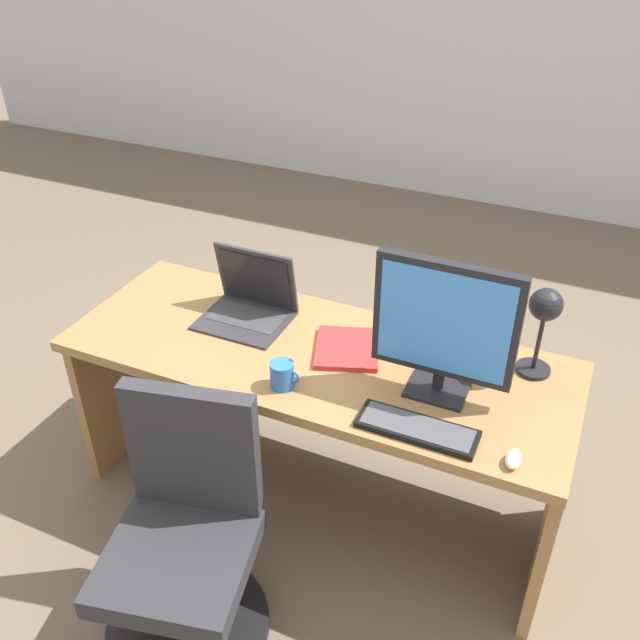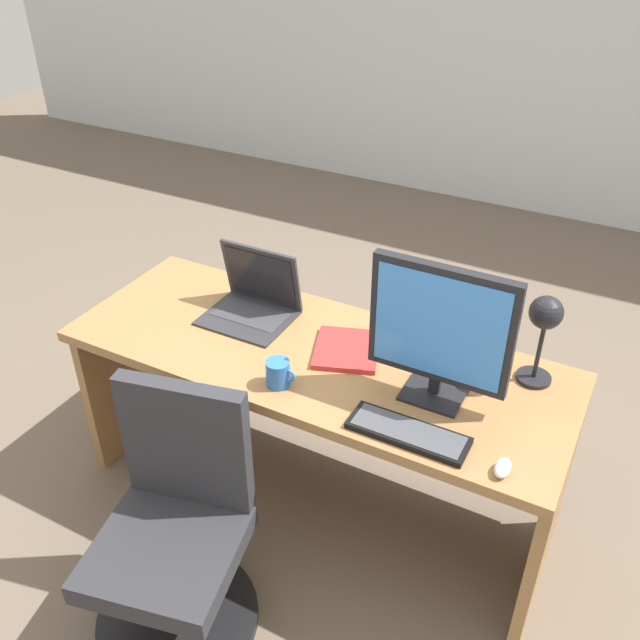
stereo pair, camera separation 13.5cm
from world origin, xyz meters
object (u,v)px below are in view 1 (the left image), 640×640
keyboard (417,429)px  mouse (514,459)px  desk (321,388)px  laptop (251,296)px  office_chair (186,549)px  book (347,348)px  coffee_mug (283,375)px  desk_lamp (544,315)px  monitor (445,325)px

keyboard → mouse: size_ratio=4.58×
desk → laptop: 0.45m
desk → office_chair: 0.77m
book → office_chair: size_ratio=0.35×
office_chair → keyboard: bearing=34.3°
desk → laptop: size_ratio=5.56×
laptop → coffee_mug: (0.32, -0.36, -0.03)m
laptop → desk_lamp: desk_lamp is taller
desk → office_chair: (-0.16, -0.73, -0.20)m
coffee_mug → laptop: bearing=131.5°
laptop → book: laptop is taller
monitor → coffee_mug: size_ratio=4.48×
desk → mouse: size_ratio=22.41×
monitor → mouse: size_ratio=5.89×
desk_lamp → book: bearing=-168.4°
book → keyboard: bearing=-40.3°
book → monitor: bearing=-14.1°
laptop → coffee_mug: 0.48m
laptop → book: (0.44, -0.08, -0.07)m
desk_lamp → office_chair: desk_lamp is taller
book → coffee_mug: size_ratio=2.89×
coffee_mug → desk: bearing=85.4°
monitor → desk_lamp: (0.28, 0.22, -0.02)m
desk_lamp → monitor: bearing=-141.1°
monitor → desk_lamp: size_ratio=1.42×
laptop → mouse: size_ratio=4.03×
desk_lamp → coffee_mug: 0.89m
monitor → coffee_mug: 0.57m
office_chair → monitor: bearing=45.8°
monitor → laptop: bearing=168.1°
keyboard → desk_lamp: (0.28, 0.44, 0.24)m
desk_lamp → office_chair: size_ratio=0.39×
desk → monitor: 0.67m
keyboard → coffee_mug: bearing=176.5°
monitor → book: bearing=165.9°
desk → laptop: (-0.34, 0.09, 0.28)m
desk → office_chair: bearing=-102.7°
keyboard → office_chair: bearing=-145.7°
keyboard → monitor: bearing=89.7°
laptop → office_chair: size_ratio=0.38×
mouse → book: mouse is taller
mouse → office_chair: office_chair is taller
book → laptop: bearing=169.9°
monitor → keyboard: (-0.00, -0.22, -0.26)m
keyboard → mouse: (0.30, -0.02, 0.01)m
monitor → coffee_mug: monitor is taller
keyboard → coffee_mug: (-0.48, 0.03, 0.04)m
book → coffee_mug: 0.31m
coffee_mug → office_chair: size_ratio=0.12×
desk_lamp → coffee_mug: size_ratio=3.17×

